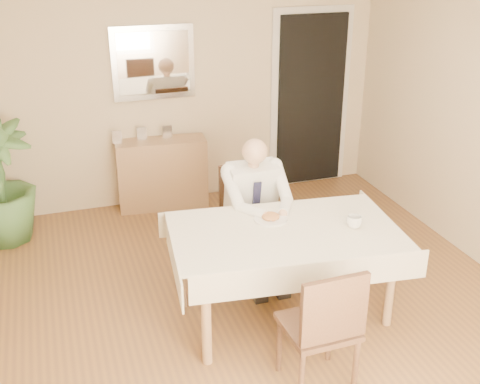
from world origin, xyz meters
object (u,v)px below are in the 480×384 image
object	(u,v)px
chair_far	(247,210)
coffee_mug	(354,222)
chair_near	(324,325)
seated_man	(258,206)
dining_table	(285,240)
sideboard	(162,174)

from	to	relation	value
chair_far	coffee_mug	distance (m)	1.16
chair_near	seated_man	distance (m)	1.48
chair_far	seated_man	world-z (taller)	seated_man
dining_table	sideboard	xyz separation A→B (m)	(-0.48, 2.32, -0.29)
chair_near	dining_table	bearing A→B (deg)	82.87
chair_far	coffee_mug	size ratio (longest dim) A/B	7.80
chair_far	chair_near	bearing A→B (deg)	-87.86
coffee_mug	dining_table	bearing A→B (deg)	166.67
dining_table	chair_near	distance (m)	0.89
coffee_mug	chair_near	bearing A→B (deg)	-128.03
chair_near	coffee_mug	bearing A→B (deg)	50.32
dining_table	chair_far	size ratio (longest dim) A/B	1.99
seated_man	coffee_mug	world-z (taller)	seated_man
dining_table	chair_far	xyz separation A→B (m)	(-0.00, 0.88, -0.15)
dining_table	chair_far	distance (m)	0.90
seated_man	coffee_mug	xyz separation A→B (m)	(0.51, -0.71, 0.11)
chair_far	sideboard	bearing A→B (deg)	113.20
seated_man	sideboard	distance (m)	1.82
coffee_mug	sideboard	distance (m)	2.66
seated_man	chair_near	bearing A→B (deg)	-93.27
coffee_mug	seated_man	bearing A→B (deg)	125.42
coffee_mug	sideboard	xyz separation A→B (m)	(-0.98, 2.44, -0.42)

